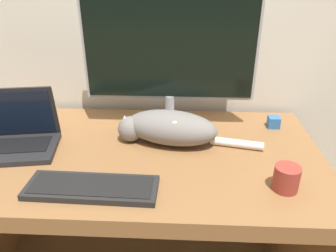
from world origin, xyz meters
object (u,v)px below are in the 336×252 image
Objects in this scene: external_keyboard at (92,188)px; coffee_mug at (286,178)px; cat at (168,127)px; laptop at (14,137)px; monitor at (170,53)px.

coffee_mug reaches higher than external_keyboard.
cat is at bearing 56.29° from external_keyboard.
external_keyboard is 5.06× the size of coffee_mug.
coffee_mug is at bearing -21.32° from laptop.
cat is 0.47m from coffee_mug.
monitor reaches higher than cat.
laptop is (-0.57, -0.24, -0.27)m from monitor.
monitor is 8.56× the size of coffee_mug.
monitor is at bearing 66.87° from external_keyboard.
laptop is 0.60× the size of cat.
cat reaches higher than coffee_mug.
coffee_mug is at bearing -49.35° from monitor.
external_keyboard is at bearing -43.51° from laptop.
monitor is at bearing 130.65° from coffee_mug.
cat is at bearing -89.04° from monitor.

